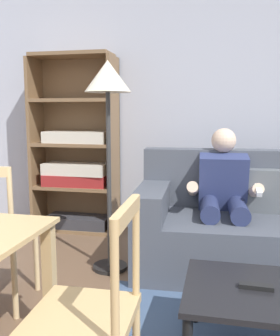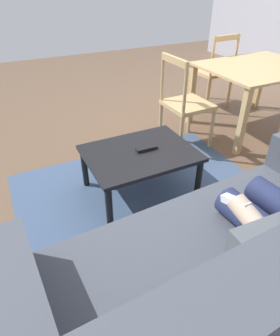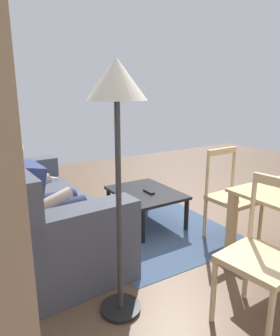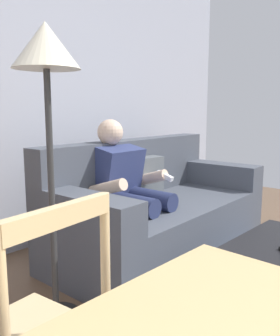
% 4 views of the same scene
% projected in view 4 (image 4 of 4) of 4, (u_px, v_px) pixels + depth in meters
% --- Properties ---
extents(wall_back, '(6.00, 0.12, 2.75)m').
position_uv_depth(wall_back, '(2.00, 90.00, 2.94)').
color(wall_back, '#B2B7C6').
rests_on(wall_back, ground_plane).
extents(couch, '(2.09, 1.02, 0.95)m').
position_uv_depth(couch, '(157.00, 211.00, 3.13)').
color(couch, '#474C56').
rests_on(couch, ground_plane).
extents(person_lounging, '(0.61, 0.86, 1.14)m').
position_uv_depth(person_lounging, '(130.00, 189.00, 2.85)').
color(person_lounging, navy).
rests_on(person_lounging, ground_plane).
extents(floor_lamp, '(0.36, 0.36, 1.67)m').
position_uv_depth(floor_lamp, '(47.00, 74.00, 1.89)').
color(floor_lamp, black).
rests_on(floor_lamp, ground_plane).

